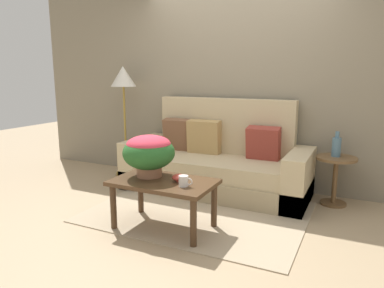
# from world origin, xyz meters

# --- Properties ---
(ground_plane) EXTENTS (14.00, 14.00, 0.00)m
(ground_plane) POSITION_xyz_m (0.00, 0.00, 0.00)
(ground_plane) COLOR tan
(wall_back) EXTENTS (6.40, 0.12, 2.71)m
(wall_back) POSITION_xyz_m (0.00, 1.24, 1.35)
(wall_back) COLOR gray
(wall_back) RESTS_ON ground
(area_rug) EXTENTS (2.21, 1.64, 0.01)m
(area_rug) POSITION_xyz_m (0.00, 0.01, 0.01)
(area_rug) COLOR tan
(area_rug) RESTS_ON ground
(couch) EXTENTS (2.27, 0.88, 1.14)m
(couch) POSITION_xyz_m (-0.11, 0.78, 0.34)
(couch) COLOR tan
(couch) RESTS_ON ground
(coffee_table) EXTENTS (0.96, 0.57, 0.47)m
(coffee_table) POSITION_xyz_m (-0.13, -0.49, 0.40)
(coffee_table) COLOR #442D1B
(coffee_table) RESTS_ON ground
(side_table) EXTENTS (0.44, 0.44, 0.55)m
(side_table) POSITION_xyz_m (1.27, 0.89, 0.38)
(side_table) COLOR brown
(side_table) RESTS_ON ground
(floor_lamp) EXTENTS (0.35, 0.35, 1.56)m
(floor_lamp) POSITION_xyz_m (-1.57, 0.88, 1.29)
(floor_lamp) COLOR olive
(floor_lamp) RESTS_ON ground
(potted_plant) EXTENTS (0.50, 0.50, 0.40)m
(potted_plant) POSITION_xyz_m (-0.33, -0.42, 0.72)
(potted_plant) COLOR #A36B4C
(potted_plant) RESTS_ON coffee_table
(coffee_mug) EXTENTS (0.13, 0.09, 0.10)m
(coffee_mug) POSITION_xyz_m (0.12, -0.56, 0.52)
(coffee_mug) COLOR white
(coffee_mug) RESTS_ON coffee_table
(snack_bowl) EXTENTS (0.13, 0.13, 0.07)m
(snack_bowl) POSITION_xyz_m (0.02, -0.45, 0.51)
(snack_bowl) COLOR #B2382D
(snack_bowl) RESTS_ON coffee_table
(table_vase) EXTENTS (0.10, 0.10, 0.28)m
(table_vase) POSITION_xyz_m (1.26, 0.91, 0.66)
(table_vase) COLOR slate
(table_vase) RESTS_ON side_table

